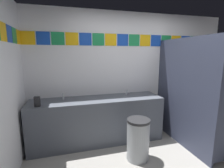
# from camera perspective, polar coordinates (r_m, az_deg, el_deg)

# --- Properties ---
(wall_back) EXTENTS (4.25, 0.09, 2.51)m
(wall_back) POSITION_cam_1_polar(r_m,az_deg,el_deg) (3.65, 7.01, 3.62)
(wall_back) COLOR silver
(wall_back) RESTS_ON ground_plane
(vanity_counter) EXTENTS (2.46, 0.61, 0.85)m
(vanity_counter) POSITION_cam_1_polar(r_m,az_deg,el_deg) (3.30, -4.88, -11.98)
(vanity_counter) COLOR #4C515B
(vanity_counter) RESTS_ON ground_plane
(faucet_left) EXTENTS (0.04, 0.10, 0.14)m
(faucet_left) POSITION_cam_1_polar(r_m,az_deg,el_deg) (3.19, -16.28, -4.29)
(faucet_left) COLOR silver
(faucet_left) RESTS_ON vanity_counter
(faucet_right) EXTENTS (0.04, 0.10, 0.14)m
(faucet_right) POSITION_cam_1_polar(r_m,az_deg,el_deg) (3.39, 4.97, -3.00)
(faucet_right) COLOR silver
(faucet_right) RESTS_ON vanity_counter
(soap_dispenser) EXTENTS (0.09, 0.09, 0.16)m
(soap_dispenser) POSITION_cam_1_polar(r_m,az_deg,el_deg) (2.95, -24.08, -5.46)
(soap_dispenser) COLOR black
(soap_dispenser) RESTS_ON vanity_counter
(stall_divider) EXTENTS (0.92, 1.57, 1.95)m
(stall_divider) POSITION_cam_1_polar(r_m,az_deg,el_deg) (3.22, 27.75, -3.52)
(stall_divider) COLOR #33384C
(stall_divider) RESTS_ON ground_plane
(toilet) EXTENTS (0.39, 0.49, 0.74)m
(toilet) POSITION_cam_1_polar(r_m,az_deg,el_deg) (4.08, 24.56, -10.35)
(toilet) COLOR white
(toilet) RESTS_ON ground_plane
(trash_bin) EXTENTS (0.36, 0.36, 0.67)m
(trash_bin) POSITION_cam_1_polar(r_m,az_deg,el_deg) (2.84, 8.83, -18.07)
(trash_bin) COLOR #999EA3
(trash_bin) RESTS_ON ground_plane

